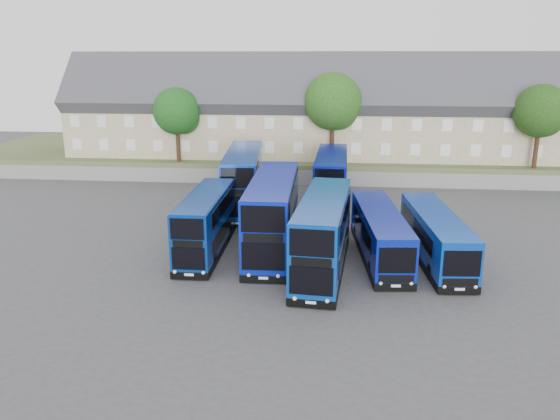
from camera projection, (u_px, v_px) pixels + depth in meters
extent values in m
plane|color=#414045|center=(294.00, 276.00, 32.74)|extent=(120.00, 120.00, 0.00)
cube|color=slate|center=(311.00, 178.00, 55.52)|extent=(70.00, 0.40, 1.50)
cube|color=#535B33|center=(315.00, 158.00, 65.03)|extent=(80.00, 20.00, 2.00)
cube|color=tan|center=(104.00, 126.00, 62.36)|extent=(6.00, 8.00, 6.00)
cube|color=#38383D|center=(102.00, 99.00, 61.54)|extent=(6.00, 10.40, 10.40)
cube|color=brown|center=(112.00, 64.00, 60.36)|extent=(0.60, 0.90, 1.40)
cube|color=tan|center=(155.00, 127.00, 61.80)|extent=(6.00, 8.00, 6.00)
cube|color=#38383D|center=(154.00, 100.00, 60.98)|extent=(6.00, 10.40, 10.40)
cube|color=brown|center=(165.00, 64.00, 59.79)|extent=(0.60, 0.90, 1.40)
cube|color=tan|center=(207.00, 127.00, 61.23)|extent=(6.00, 8.00, 6.00)
cube|color=#38383D|center=(206.00, 100.00, 60.42)|extent=(6.00, 10.40, 10.40)
cube|color=brown|center=(219.00, 64.00, 59.23)|extent=(0.60, 0.90, 1.40)
cube|color=tan|center=(260.00, 128.00, 60.67)|extent=(6.00, 8.00, 6.00)
cube|color=#38383D|center=(260.00, 100.00, 59.85)|extent=(6.00, 10.40, 10.40)
cube|color=brown|center=(273.00, 64.00, 58.66)|extent=(0.60, 0.90, 1.40)
cube|color=tan|center=(314.00, 129.00, 60.11)|extent=(6.00, 8.00, 6.00)
cube|color=#38383D|center=(315.00, 101.00, 59.29)|extent=(6.00, 10.40, 10.40)
cube|color=brown|center=(329.00, 64.00, 58.10)|extent=(0.60, 0.90, 1.40)
cube|color=tan|center=(369.00, 129.00, 59.54)|extent=(6.00, 8.00, 6.00)
cube|color=#38383D|center=(370.00, 101.00, 58.72)|extent=(6.00, 10.40, 10.40)
cube|color=brown|center=(386.00, 65.00, 57.54)|extent=(0.60, 0.90, 1.40)
cube|color=tan|center=(425.00, 130.00, 58.98)|extent=(6.00, 8.00, 6.00)
cube|color=#38383D|center=(427.00, 102.00, 58.16)|extent=(6.00, 10.40, 10.40)
cube|color=brown|center=(444.00, 65.00, 56.97)|extent=(0.60, 0.90, 1.40)
cube|color=tan|center=(482.00, 131.00, 58.41)|extent=(6.00, 8.00, 6.00)
cube|color=#38383D|center=(485.00, 102.00, 57.60)|extent=(6.00, 10.40, 10.40)
cube|color=brown|center=(504.00, 65.00, 56.41)|extent=(0.60, 0.90, 1.40)
cube|color=tan|center=(540.00, 131.00, 57.85)|extent=(6.00, 8.00, 6.00)
cube|color=#38383D|center=(544.00, 103.00, 57.03)|extent=(6.00, 10.40, 10.40)
cube|color=navy|center=(206.00, 221.00, 36.16)|extent=(2.40, 9.93, 3.61)
cube|color=black|center=(207.00, 248.00, 36.66)|extent=(2.44, 9.97, 0.45)
cube|color=black|center=(188.00, 259.00, 31.59)|extent=(1.95, 0.09, 1.35)
cube|color=black|center=(187.00, 229.00, 31.10)|extent=(1.95, 0.09, 1.26)
cylinder|color=black|center=(182.00, 259.00, 34.05)|extent=(0.32, 1.00, 1.00)
cube|color=#081DA2|center=(273.00, 212.00, 36.65)|extent=(3.00, 12.25, 4.53)
cube|color=black|center=(273.00, 244.00, 37.28)|extent=(3.04, 12.29, 0.45)
cube|color=black|center=(263.00, 257.00, 31.02)|extent=(2.47, 0.11, 1.66)
cube|color=black|center=(263.00, 219.00, 30.41)|extent=(2.47, 0.11, 1.55)
cylinder|color=black|center=(247.00, 262.00, 33.58)|extent=(0.32, 1.01, 1.00)
cube|color=#083A9C|center=(323.00, 232.00, 33.10)|extent=(3.50, 11.50, 4.18)
cube|color=black|center=(322.00, 265.00, 33.68)|extent=(3.55, 11.54, 0.45)
cube|color=black|center=(311.00, 281.00, 27.94)|extent=(2.27, 0.25, 1.54)
cube|color=black|center=(312.00, 243.00, 27.38)|extent=(2.27, 0.25, 1.44)
cylinder|color=black|center=(296.00, 282.00, 30.55)|extent=(0.38, 1.02, 1.00)
cube|color=#083297|center=(243.00, 178.00, 46.91)|extent=(3.89, 12.42, 4.54)
cube|color=black|center=(244.00, 204.00, 47.54)|extent=(3.94, 12.47, 0.45)
cube|color=black|center=(238.00, 207.00, 41.25)|extent=(2.47, 0.29, 1.67)
cube|color=black|center=(237.00, 178.00, 40.64)|extent=(2.47, 0.29, 1.56)
cylinder|color=black|center=(225.00, 214.00, 43.73)|extent=(0.39, 1.02, 1.00)
cube|color=#0814A1|center=(331.00, 178.00, 47.82)|extent=(2.84, 11.36, 4.17)
cube|color=black|center=(331.00, 201.00, 48.41)|extent=(2.88, 11.40, 0.45)
cube|color=black|center=(329.00, 204.00, 42.63)|extent=(2.27, 0.11, 1.54)
cube|color=black|center=(329.00, 178.00, 42.07)|extent=(2.27, 0.11, 1.44)
cylinder|color=black|center=(316.00, 209.00, 45.19)|extent=(0.32, 1.01, 1.00)
cube|color=#081B9B|center=(380.00, 232.00, 35.39)|extent=(3.33, 11.40, 2.74)
cube|color=black|center=(379.00, 252.00, 35.77)|extent=(3.37, 11.45, 0.45)
cube|color=black|center=(397.00, 260.00, 29.90)|extent=(2.04, 0.24, 1.50)
cylinder|color=black|center=(371.00, 269.00, 32.44)|extent=(0.39, 1.02, 1.00)
cube|color=#0939A7|center=(436.00, 234.00, 34.91)|extent=(3.18, 11.29, 2.71)
cube|color=black|center=(434.00, 255.00, 35.29)|extent=(3.22, 11.33, 0.45)
cube|color=black|center=(462.00, 264.00, 29.46)|extent=(2.02, 0.22, 1.49)
cylinder|color=black|center=(431.00, 272.00, 32.01)|extent=(0.38, 1.02, 1.00)
cylinder|color=#382314|center=(178.00, 144.00, 56.94)|extent=(0.44, 0.44, 3.75)
sphere|color=#113E13|center=(176.00, 111.00, 56.02)|extent=(4.80, 4.80, 4.80)
sphere|color=#113E13|center=(184.00, 118.00, 56.55)|extent=(3.30, 3.30, 3.30)
cylinder|color=#382314|center=(332.00, 142.00, 55.81)|extent=(0.44, 0.44, 4.50)
sphere|color=#183F11|center=(333.00, 102.00, 54.71)|extent=(5.76, 5.76, 5.76)
sphere|color=#183F11|center=(339.00, 110.00, 55.28)|extent=(3.96, 3.96, 3.96)
cylinder|color=#382314|center=(536.00, 148.00, 53.52)|extent=(0.44, 0.44, 4.00)
sphere|color=#15360E|center=(541.00, 111.00, 52.54)|extent=(5.12, 5.12, 5.12)
sphere|color=#15360E|center=(545.00, 119.00, 53.09)|extent=(3.52, 3.52, 3.52)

